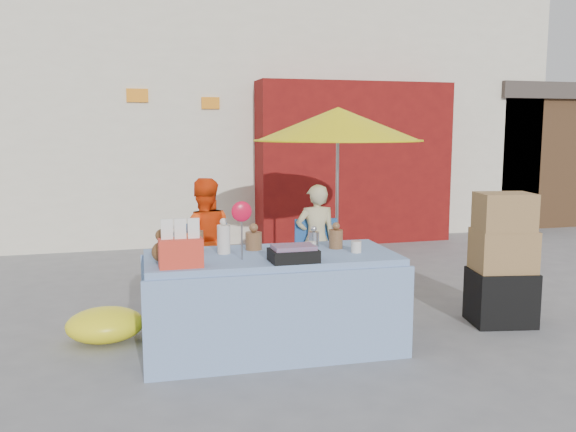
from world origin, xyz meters
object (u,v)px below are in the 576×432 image
object	(u,v)px
chair_right	(320,275)
box_stack	(502,264)
umbrella	(338,125)
vendor_beige	(316,240)
chair_left	(206,282)
vendor_orange	(204,241)
market_table	(271,300)

from	to	relation	value
chair_right	box_stack	world-z (taller)	box_stack
umbrella	box_stack	bearing A→B (deg)	-56.50
vendor_beige	box_stack	xyz separation A→B (m)	(1.37, -1.47, -0.04)
chair_left	box_stack	size ratio (longest dim) A/B	0.68
vendor_orange	box_stack	xyz separation A→B (m)	(2.62, -1.47, -0.09)
chair_left	vendor_beige	distance (m)	1.31
chair_right	box_stack	xyz separation A→B (m)	(1.37, -1.33, 0.32)
vendor_orange	chair_left	bearing A→B (deg)	95.91
market_table	chair_left	bearing A→B (deg)	105.95
market_table	vendor_orange	world-z (taller)	vendor_orange
market_table	box_stack	distance (m)	2.28
vendor_beige	box_stack	size ratio (longest dim) A/B	0.99
chair_right	box_stack	distance (m)	1.94
vendor_orange	umbrella	size ratio (longest dim) A/B	0.64
market_table	vendor_orange	xyz separation A→B (m)	(-0.35, 1.53, 0.25)
chair_left	box_stack	xyz separation A→B (m)	(2.62, -1.33, 0.32)
market_table	chair_left	xyz separation A→B (m)	(-0.35, 1.39, -0.16)
chair_left	vendor_orange	bearing A→B (deg)	95.91
chair_right	box_stack	size ratio (longest dim) A/B	0.68
market_table	umbrella	distance (m)	2.54
vendor_beige	box_stack	bearing A→B (deg)	138.33
vendor_orange	chair_right	bearing A→B (deg)	179.16
chair_right	vendor_beige	distance (m)	0.39
chair_right	vendor_beige	bearing A→B (deg)	95.91
market_table	box_stack	size ratio (longest dim) A/B	1.71
chair_left	vendor_orange	size ratio (longest dim) A/B	0.63
market_table	vendor_orange	distance (m)	1.59
market_table	chair_right	bearing A→B (deg)	59.06
umbrella	box_stack	xyz separation A→B (m)	(1.07, -1.62, -1.31)
chair_right	umbrella	bearing A→B (deg)	48.88
market_table	chair_left	world-z (taller)	market_table
chair_right	vendor_orange	world-z (taller)	vendor_orange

